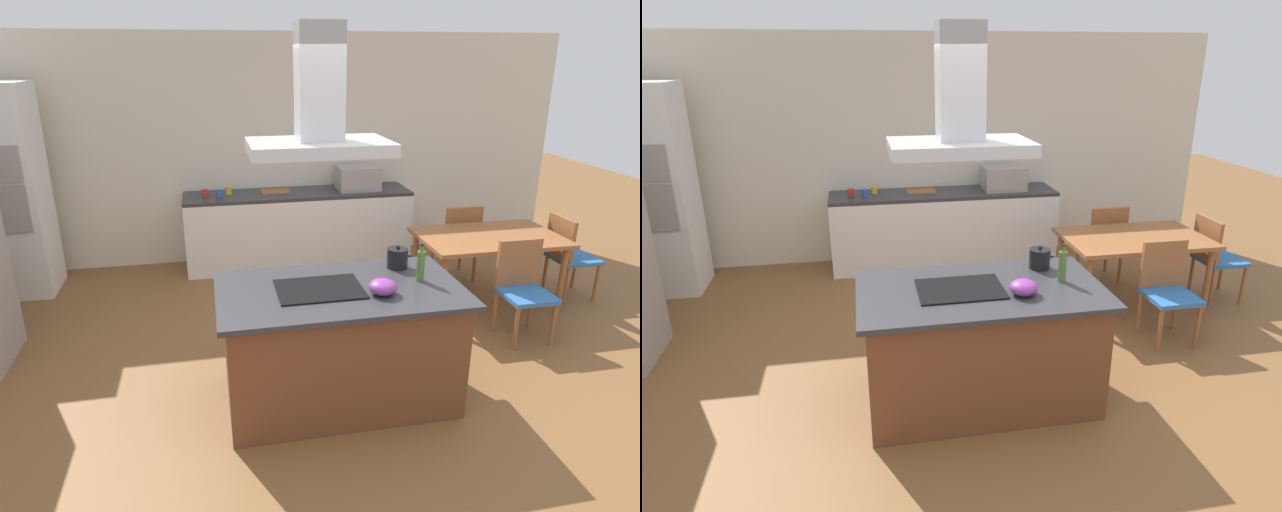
{
  "view_description": "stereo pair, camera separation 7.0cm",
  "coord_description": "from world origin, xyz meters",
  "views": [
    {
      "loc": [
        -0.85,
        -3.41,
        2.44
      ],
      "look_at": [
        -0.06,
        0.4,
        1.0
      ],
      "focal_mm": 30.56,
      "sensor_mm": 36.0,
      "label": 1
    },
    {
      "loc": [
        -0.78,
        -3.42,
        2.44
      ],
      "look_at": [
        -0.06,
        0.4,
        1.0
      ],
      "focal_mm": 30.56,
      "sensor_mm": 36.0,
      "label": 2
    }
  ],
  "objects": [
    {
      "name": "ground",
      "position": [
        0.0,
        1.5,
        0.0
      ],
      "size": [
        16.0,
        16.0,
        0.0
      ],
      "primitive_type": "plane",
      "color": "brown"
    },
    {
      "name": "wall_back",
      "position": [
        0.0,
        3.25,
        1.35
      ],
      "size": [
        7.2,
        0.1,
        2.7
      ],
      "primitive_type": "cube",
      "color": "beige",
      "rests_on": "ground"
    },
    {
      "name": "kitchen_island",
      "position": [
        0.0,
        0.0,
        0.45
      ],
      "size": [
        1.74,
        0.98,
        0.9
      ],
      "color": "brown",
      "rests_on": "ground"
    },
    {
      "name": "cooktop",
      "position": [
        -0.15,
        0.0,
        0.91
      ],
      "size": [
        0.6,
        0.44,
        0.01
      ],
      "primitive_type": "cube",
      "color": "black",
      "rests_on": "kitchen_island"
    },
    {
      "name": "tea_kettle",
      "position": [
        0.53,
        0.3,
        0.98
      ],
      "size": [
        0.21,
        0.16,
        0.18
      ],
      "color": "black",
      "rests_on": "kitchen_island"
    },
    {
      "name": "olive_oil_bottle",
      "position": [
        0.6,
        0.02,
        1.02
      ],
      "size": [
        0.06,
        0.06,
        0.28
      ],
      "color": "#47722D",
      "rests_on": "kitchen_island"
    },
    {
      "name": "mixing_bowl",
      "position": [
        0.26,
        -0.16,
        0.95
      ],
      "size": [
        0.19,
        0.19,
        0.11
      ],
      "primitive_type": "ellipsoid",
      "color": "purple",
      "rests_on": "kitchen_island"
    },
    {
      "name": "back_counter",
      "position": [
        0.19,
        2.88,
        0.45
      ],
      "size": [
        2.7,
        0.62,
        0.9
      ],
      "color": "white",
      "rests_on": "ground"
    },
    {
      "name": "countertop_microwave",
      "position": [
        0.92,
        2.88,
        1.04
      ],
      "size": [
        0.5,
        0.38,
        0.28
      ],
      "primitive_type": "cube",
      "color": "#9E9993",
      "rests_on": "back_counter"
    },
    {
      "name": "coffee_mug_red",
      "position": [
        -0.9,
        2.86,
        0.95
      ],
      "size": [
        0.08,
        0.08,
        0.09
      ],
      "primitive_type": "cylinder",
      "color": "red",
      "rests_on": "back_counter"
    },
    {
      "name": "coffee_mug_blue",
      "position": [
        -0.74,
        2.8,
        0.95
      ],
      "size": [
        0.08,
        0.08,
        0.09
      ],
      "primitive_type": "cylinder",
      "color": "#2D56B2",
      "rests_on": "back_counter"
    },
    {
      "name": "coffee_mug_yellow",
      "position": [
        -0.63,
        2.95,
        0.95
      ],
      "size": [
        0.08,
        0.08,
        0.09
      ],
      "primitive_type": "cylinder",
      "color": "gold",
      "rests_on": "back_counter"
    },
    {
      "name": "cutting_board",
      "position": [
        -0.08,
        2.93,
        0.91
      ],
      "size": [
        0.34,
        0.24,
        0.02
      ],
      "primitive_type": "cube",
      "color": "#995B33",
      "rests_on": "back_counter"
    },
    {
      "name": "wall_oven_stack",
      "position": [
        -2.9,
        2.65,
        1.1
      ],
      "size": [
        0.7,
        0.66,
        2.2
      ],
      "color": "white",
      "rests_on": "ground"
    },
    {
      "name": "dining_table",
      "position": [
        1.85,
        1.3,
        0.67
      ],
      "size": [
        1.4,
        0.9,
        0.75
      ],
      "color": "#995B33",
      "rests_on": "ground"
    },
    {
      "name": "chair_at_right_end",
      "position": [
        2.77,
        1.3,
        0.51
      ],
      "size": [
        0.42,
        0.42,
        0.89
      ],
      "color": "#2D6BB7",
      "rests_on": "ground"
    },
    {
      "name": "chair_facing_island",
      "position": [
        1.85,
        0.63,
        0.51
      ],
      "size": [
        0.42,
        0.42,
        0.89
      ],
      "color": "#2D6BB7",
      "rests_on": "ground"
    },
    {
      "name": "chair_facing_back_wall",
      "position": [
        1.85,
        1.96,
        0.51
      ],
      "size": [
        0.42,
        0.42,
        0.89
      ],
      "color": "#2D6BB7",
      "rests_on": "ground"
    },
    {
      "name": "range_hood",
      "position": [
        -0.15,
        0.0,
        2.1
      ],
      "size": [
        0.9,
        0.55,
        0.78
      ],
      "color": "#ADADB2"
    }
  ]
}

